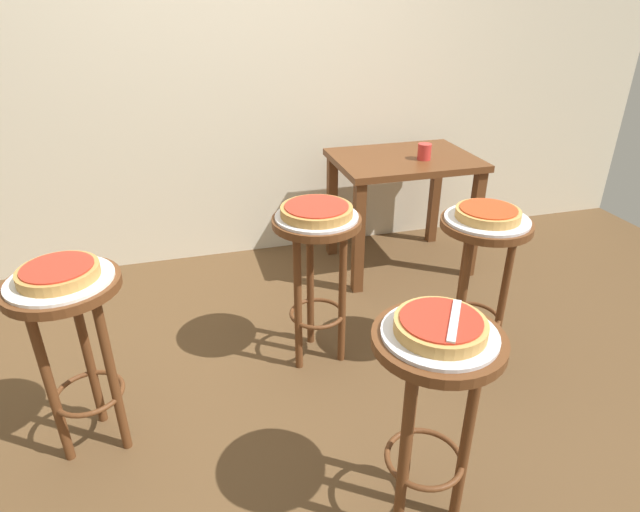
# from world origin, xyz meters

# --- Properties ---
(ground_plane) EXTENTS (6.00, 6.00, 0.00)m
(ground_plane) POSITION_xyz_m (0.00, 0.00, 0.00)
(ground_plane) COLOR brown
(back_wall) EXTENTS (6.00, 0.10, 3.00)m
(back_wall) POSITION_xyz_m (0.00, 1.65, 1.50)
(back_wall) COLOR beige
(back_wall) RESTS_ON ground_plane
(stool_foreground) EXTENTS (0.40, 0.40, 0.75)m
(stool_foreground) POSITION_xyz_m (0.31, -0.62, 0.55)
(stool_foreground) COLOR #5B3319
(stool_foreground) RESTS_ON ground_plane
(serving_plate_foreground) EXTENTS (0.34, 0.34, 0.01)m
(serving_plate_foreground) POSITION_xyz_m (0.31, -0.62, 0.75)
(serving_plate_foreground) COLOR silver
(serving_plate_foreground) RESTS_ON stool_foreground
(pizza_foreground) EXTENTS (0.27, 0.27, 0.05)m
(pizza_foreground) POSITION_xyz_m (0.31, -0.62, 0.78)
(pizza_foreground) COLOR tan
(pizza_foreground) RESTS_ON serving_plate_foreground
(stool_middle) EXTENTS (0.40, 0.40, 0.75)m
(stool_middle) POSITION_xyz_m (-0.80, 0.02, 0.55)
(stool_middle) COLOR #5B3319
(stool_middle) RESTS_ON ground_plane
(serving_plate_middle) EXTENTS (0.36, 0.36, 0.01)m
(serving_plate_middle) POSITION_xyz_m (-0.80, 0.02, 0.75)
(serving_plate_middle) COLOR white
(serving_plate_middle) RESTS_ON stool_middle
(pizza_middle) EXTENTS (0.27, 0.27, 0.05)m
(pizza_middle) POSITION_xyz_m (-0.80, 0.02, 0.78)
(pizza_middle) COLOR #B78442
(pizza_middle) RESTS_ON serving_plate_middle
(stool_leftside) EXTENTS (0.40, 0.40, 0.75)m
(stool_leftside) POSITION_xyz_m (0.90, 0.10, 0.55)
(stool_leftside) COLOR #5B3319
(stool_leftside) RESTS_ON ground_plane
(serving_plate_leftside) EXTENTS (0.37, 0.37, 0.01)m
(serving_plate_leftside) POSITION_xyz_m (0.90, 0.10, 0.75)
(serving_plate_leftside) COLOR silver
(serving_plate_leftside) RESTS_ON stool_leftside
(pizza_leftside) EXTENTS (0.28, 0.28, 0.05)m
(pizza_leftside) POSITION_xyz_m (0.90, 0.10, 0.78)
(pizza_leftside) COLOR tan
(pizza_leftside) RESTS_ON serving_plate_leftside
(stool_rear) EXTENTS (0.40, 0.40, 0.75)m
(stool_rear) POSITION_xyz_m (0.20, 0.33, 0.55)
(stool_rear) COLOR #5B3319
(stool_rear) RESTS_ON ground_plane
(serving_plate_rear) EXTENTS (0.37, 0.37, 0.01)m
(serving_plate_rear) POSITION_xyz_m (0.20, 0.33, 0.75)
(serving_plate_rear) COLOR silver
(serving_plate_rear) RESTS_ON stool_rear
(pizza_rear) EXTENTS (0.32, 0.32, 0.05)m
(pizza_rear) POSITION_xyz_m (0.20, 0.33, 0.78)
(pizza_rear) COLOR #B78442
(pizza_rear) RESTS_ON serving_plate_rear
(dining_table) EXTENTS (0.85, 0.63, 0.73)m
(dining_table) POSITION_xyz_m (0.97, 1.14, 0.59)
(dining_table) COLOR #5B3319
(dining_table) RESTS_ON ground_plane
(cup_near_edge) EXTENTS (0.08, 0.08, 0.09)m
(cup_near_edge) POSITION_xyz_m (1.06, 1.06, 0.78)
(cup_near_edge) COLOR red
(cup_near_edge) RESTS_ON dining_table
(pizza_server_knife) EXTENTS (0.14, 0.20, 0.01)m
(pizza_server_knife) POSITION_xyz_m (0.34, -0.64, 0.81)
(pizza_server_knife) COLOR silver
(pizza_server_knife) RESTS_ON pizza_foreground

